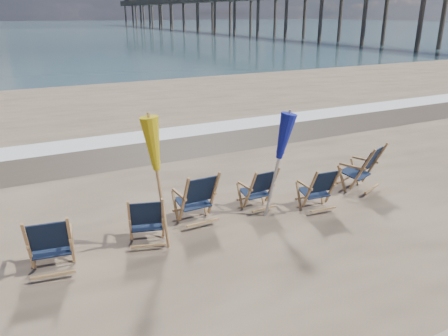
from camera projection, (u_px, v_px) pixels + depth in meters
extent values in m
plane|color=#38545E|center=(2.00, 28.00, 113.85)|extent=(400.00, 400.00, 0.00)
cube|color=silver|center=(135.00, 137.00, 13.76)|extent=(200.00, 1.40, 0.01)
cube|color=#42362A|center=(150.00, 150.00, 12.51)|extent=(200.00, 2.60, 0.00)
cylinder|color=#B2844F|center=(160.00, 186.00, 6.94)|extent=(0.06, 0.06, 2.22)
cone|color=gold|center=(158.00, 148.00, 6.73)|extent=(0.30, 0.30, 0.85)
cylinder|color=#A5A5AD|center=(276.00, 166.00, 8.12)|extent=(0.06, 0.06, 2.02)
cone|color=navy|center=(277.00, 139.00, 7.94)|extent=(0.30, 0.30, 0.85)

